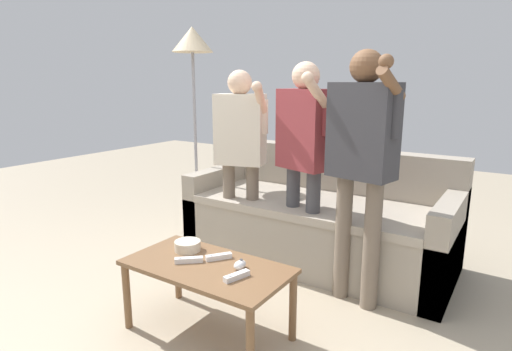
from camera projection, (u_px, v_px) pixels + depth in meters
name	position (u px, v px, depth m)	size (l,w,h in m)	color
ground_plane	(199.00, 334.00, 2.43)	(12.00, 12.00, 0.00)	tan
couch	(319.00, 221.00, 3.44)	(2.10, 0.93, 0.89)	#9E9384
coffee_table	(207.00, 274.00, 2.37)	(0.95, 0.49, 0.43)	brown
snack_bowl	(188.00, 246.00, 2.55)	(0.16, 0.16, 0.06)	beige
game_remote_nunchuk	(240.00, 265.00, 2.29)	(0.06, 0.09, 0.05)	white
floor_lamp	(193.00, 54.00, 3.74)	(0.37, 0.37, 1.92)	#2D2D33
player_left	(240.00, 144.00, 3.29)	(0.49, 0.32, 1.53)	#756656
player_center	(304.00, 146.00, 2.99)	(0.45, 0.43, 1.58)	#47474C
player_right	(362.00, 150.00, 2.58)	(0.48, 0.40, 1.63)	#756656
game_remote_wand_near	(237.00, 276.00, 2.18)	(0.08, 0.16, 0.03)	white
game_remote_wand_far	(189.00, 260.00, 2.38)	(0.14, 0.13, 0.03)	white
game_remote_wand_spare	(219.00, 257.00, 2.42)	(0.12, 0.14, 0.03)	white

